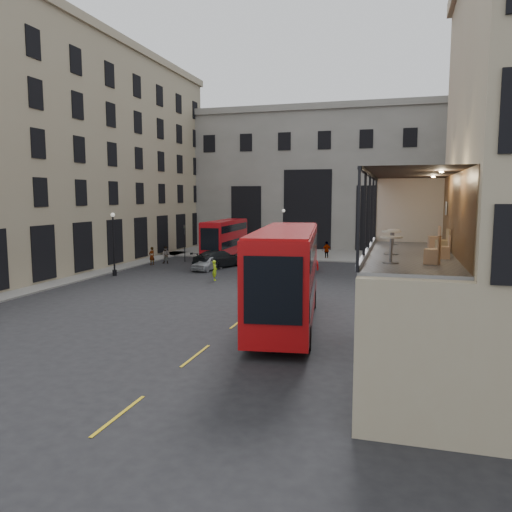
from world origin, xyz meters
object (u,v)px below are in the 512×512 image
(bus_near, at_px, (286,271))
(pedestrian_c, at_px, (327,250))
(street_lamp_a, at_px, (114,248))
(cafe_chair_d, at_px, (434,241))
(bus_far, at_px, (225,236))
(cyclist, at_px, (215,270))
(pedestrian_b, at_px, (273,252))
(bicycle, at_px, (278,274))
(cafe_chair_b, at_px, (444,252))
(street_lamp_b, at_px, (283,236))
(car_b, at_px, (304,260))
(car_a, at_px, (208,263))
(cafe_chair_a, at_px, (433,255))
(car_c, at_px, (219,259))
(cafe_table_far, at_px, (393,234))
(cafe_table_mid, at_px, (391,239))
(pedestrian_d, at_px, (410,257))
(cafe_table_near, at_px, (391,246))
(traffic_light_far, at_px, (185,238))
(traffic_light_near, at_px, (283,263))
(pedestrian_a, at_px, (166,255))
(cafe_chair_c, at_px, (443,245))
(pedestrian_e, at_px, (152,256))

(bus_near, height_order, pedestrian_c, bus_near)
(street_lamp_a, distance_m, cafe_chair_d, 29.03)
(bus_far, distance_m, cyclist, 15.59)
(pedestrian_b, distance_m, cafe_chair_d, 32.67)
(bicycle, height_order, cafe_chair_b, cafe_chair_b)
(street_lamp_b, xyz_separation_m, car_b, (3.75, -7.77, -1.59))
(car_a, xyz_separation_m, cafe_chair_d, (18.07, -20.67, 4.21))
(car_b, height_order, cafe_chair_a, cafe_chair_a)
(cafe_chair_a, bearing_deg, bus_far, 118.66)
(pedestrian_c, bearing_deg, car_c, 2.58)
(car_a, relative_size, cafe_table_far, 5.85)
(cafe_chair_d, bearing_deg, bus_far, 123.21)
(cafe_chair_b, bearing_deg, car_c, 124.07)
(street_lamp_a, relative_size, cafe_table_mid, 6.22)
(cafe_table_far, distance_m, cafe_chair_b, 5.04)
(cafe_chair_d, bearing_deg, cafe_chair_b, -89.07)
(cyclist, bearing_deg, street_lamp_b, -30.51)
(pedestrian_d, bearing_deg, cafe_table_near, 155.81)
(bus_far, bearing_deg, bus_near, -64.28)
(cafe_table_mid, relative_size, cafe_chair_d, 0.97)
(traffic_light_far, height_order, car_c, traffic_light_far)
(traffic_light_near, xyz_separation_m, cafe_table_far, (6.85, -8.40, 2.61))
(bus_far, xyz_separation_m, cafe_table_near, (18.21, -35.75, 2.87))
(pedestrian_b, distance_m, cafe_table_mid, 34.71)
(traffic_light_near, height_order, cafe_chair_d, cafe_chair_d)
(traffic_light_far, xyz_separation_m, pedestrian_b, (8.37, 3.80, -1.55))
(traffic_light_far, bearing_deg, cafe_chair_a, -54.23)
(pedestrian_a, xyz_separation_m, cafe_chair_c, (23.89, -25.31, 4.00))
(car_a, bearing_deg, pedestrian_a, 163.16)
(pedestrian_a, bearing_deg, traffic_light_far, 48.23)
(car_b, bearing_deg, street_lamp_a, -171.94)
(bus_near, relative_size, cafe_table_near, 15.25)
(pedestrian_b, distance_m, cafe_chair_c, 34.30)
(car_c, bearing_deg, car_a, 102.88)
(pedestrian_e, xyz_separation_m, cafe_table_mid, (22.96, -25.25, 4.28))
(cafe_table_far, bearing_deg, pedestrian_c, 103.12)
(pedestrian_b, distance_m, cafe_chair_b, 36.08)
(bicycle, relative_size, pedestrian_c, 0.87)
(car_c, xyz_separation_m, pedestrian_d, (17.49, 5.54, 0.11))
(car_b, bearing_deg, cafe_chair_d, -88.71)
(car_b, relative_size, cafe_chair_b, 6.27)
(cyclist, height_order, pedestrian_c, pedestrian_c)
(car_c, relative_size, cafe_table_near, 6.70)
(pedestrian_c, bearing_deg, bus_far, -35.77)
(cafe_chair_a, bearing_deg, pedestrian_a, 128.95)
(traffic_light_near, bearing_deg, pedestrian_c, 90.75)
(pedestrian_b, bearing_deg, pedestrian_c, -14.20)
(car_c, xyz_separation_m, cafe_table_near, (16.12, -28.04, 4.34))
(traffic_light_near, bearing_deg, cyclist, 139.08)
(street_lamp_b, height_order, cafe_table_mid, cafe_table_mid)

